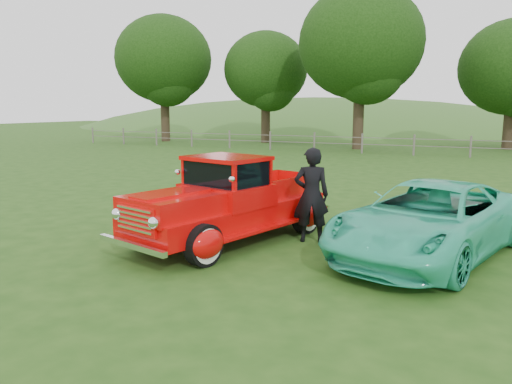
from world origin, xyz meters
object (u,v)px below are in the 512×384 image
at_px(teal_sedan, 429,220).
at_px(man, 311,195).
at_px(tree_mid_west, 266,70).
at_px(tree_near_west, 361,43).
at_px(red_pickup, 229,203).
at_px(tree_far_west, 163,59).

bearing_deg(teal_sedan, man, -165.11).
height_order(tree_mid_west, tree_near_west, tree_near_west).
relative_size(tree_mid_west, teal_sedan, 1.69).
bearing_deg(tree_mid_west, man, -64.23).
height_order(tree_mid_west, man, tree_mid_west).
bearing_deg(red_pickup, teal_sedan, 24.64).
xyz_separation_m(tree_far_west, tree_near_west, (16.00, -1.00, 0.31)).
distance_m(tree_far_west, red_pickup, 31.90).
distance_m(tree_mid_west, teal_sedan, 30.65).
bearing_deg(man, tree_near_west, -100.09).
height_order(tree_far_west, red_pickup, tree_far_west).
relative_size(red_pickup, man, 2.69).
bearing_deg(teal_sedan, red_pickup, -154.74).
xyz_separation_m(tree_mid_west, teal_sedan, (14.99, -26.29, -4.86)).
relative_size(tree_near_west, man, 5.32).
relative_size(tree_mid_west, red_pickup, 1.61).
xyz_separation_m(red_pickup, teal_sedan, (3.88, 0.61, -0.10)).
height_order(tree_near_west, red_pickup, tree_near_west).
xyz_separation_m(tree_far_west, tree_mid_west, (8.00, 2.00, -0.94)).
bearing_deg(teal_sedan, tree_near_west, 123.02).
bearing_deg(teal_sedan, tree_mid_west, 136.01).
height_order(tree_far_west, tree_near_west, tree_near_west).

